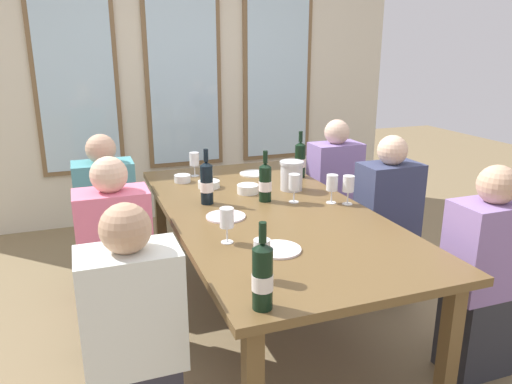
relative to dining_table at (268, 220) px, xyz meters
name	(u,v)px	position (x,y,z in m)	size (l,w,h in m)	color
ground_plane	(267,323)	(0.00, 0.00, -0.68)	(12.00, 12.00, 0.00)	olive
back_wall_with_windows	(182,67)	(0.00, 2.21, 0.77)	(4.31, 0.10, 2.90)	beige
dining_table	(268,220)	(0.00, 0.00, 0.00)	(1.11, 2.24, 0.74)	brown
white_plate_0	(278,249)	(-0.17, -0.56, 0.07)	(0.22, 0.22, 0.01)	white
white_plate_1	(226,216)	(-0.26, -0.05, 0.07)	(0.22, 0.22, 0.01)	white
white_plate_2	(254,174)	(0.20, 0.78, 0.07)	(0.21, 0.21, 0.01)	white
metal_pitcher	(291,175)	(0.29, 0.32, 0.16)	(0.16, 0.16, 0.19)	silver
wine_bottle_0	(265,182)	(0.04, 0.15, 0.18)	(0.08, 0.08, 0.31)	black
wine_bottle_1	(262,276)	(-0.42, -1.02, 0.19)	(0.08, 0.08, 0.33)	black
wine_bottle_2	(207,183)	(-0.30, 0.23, 0.19)	(0.08, 0.08, 0.33)	black
wine_bottle_3	(300,159)	(0.48, 0.60, 0.19)	(0.08, 0.08, 0.33)	black
tasting_bowl_0	(248,189)	(0.00, 0.35, 0.09)	(0.14, 0.14, 0.05)	white
tasting_bowl_1	(209,184)	(-0.20, 0.55, 0.09)	(0.14, 0.14, 0.05)	white
tasting_bowl_2	(182,178)	(-0.34, 0.75, 0.09)	(0.11, 0.11, 0.05)	white
wine_glass_0	(262,253)	(-0.34, -0.81, 0.18)	(0.07, 0.07, 0.17)	white
wine_glass_1	(294,183)	(0.20, 0.07, 0.18)	(0.07, 0.07, 0.17)	white
wine_glass_2	(348,184)	(0.48, -0.07, 0.19)	(0.07, 0.07, 0.17)	white
wine_glass_3	(332,183)	(0.40, -0.02, 0.19)	(0.07, 0.07, 0.17)	white
wine_glass_4	(227,219)	(-0.36, -0.39, 0.19)	(0.07, 0.07, 0.17)	white
wine_glass_5	(194,160)	(-0.22, 0.88, 0.19)	(0.07, 0.07, 0.17)	white
seated_person_0	(117,263)	(-0.86, 0.03, -0.15)	(0.38, 0.24, 1.11)	#333232
seated_person_1	(386,224)	(0.86, 0.05, -0.15)	(0.38, 0.24, 1.11)	#343338
seated_person_2	(108,222)	(-0.86, 0.72, -0.15)	(0.38, 0.24, 1.11)	#38242C
seated_person_3	(334,194)	(0.86, 0.75, -0.15)	(0.38, 0.24, 1.11)	#2B233D
seated_person_4	(135,346)	(-0.86, -0.77, -0.15)	(0.38, 0.24, 1.11)	#302F39
seated_person_5	(484,278)	(0.86, -0.79, -0.15)	(0.38, 0.24, 1.11)	#2D2E34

